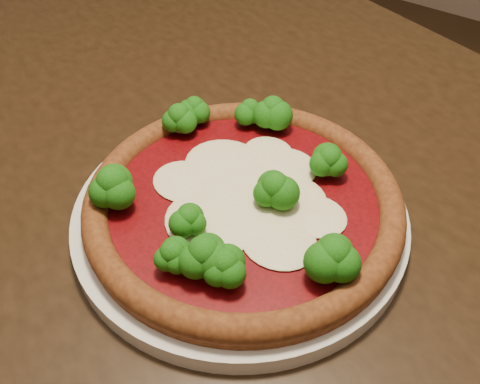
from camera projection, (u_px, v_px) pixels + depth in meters
The scene contains 4 objects.
floor at pixel (213, 353), 1.23m from camera, with size 4.00×4.00×0.00m, color black.
dining_table at pixel (241, 253), 0.61m from camera, with size 1.42×1.20×0.75m.
plate at pixel (240, 215), 0.51m from camera, with size 0.31×0.31×0.02m, color silver.
pizza at pixel (242, 198), 0.49m from camera, with size 0.29×0.29×0.06m.
Camera 1 is at (0.41, -0.47, 1.13)m, focal length 40.00 mm.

